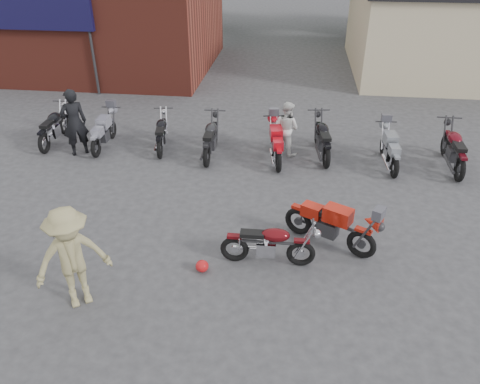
# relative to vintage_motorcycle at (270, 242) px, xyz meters

# --- Properties ---
(ground) EXTENTS (90.00, 90.00, 0.00)m
(ground) POSITION_rel_vintage_motorcycle_xyz_m (-0.67, -0.23, -0.53)
(ground) COLOR #343437
(brick_building) EXTENTS (12.00, 8.00, 4.00)m
(brick_building) POSITION_rel_vintage_motorcycle_xyz_m (-9.67, 13.77, 1.47)
(brick_building) COLOR maroon
(brick_building) RESTS_ON ground
(stucco_building) EXTENTS (10.00, 8.00, 3.50)m
(stucco_building) POSITION_rel_vintage_motorcycle_xyz_m (7.83, 14.77, 1.22)
(stucco_building) COLOR tan
(stucco_building) RESTS_ON ground
(vintage_motorcycle) EXTENTS (1.82, 0.62, 1.05)m
(vintage_motorcycle) POSITION_rel_vintage_motorcycle_xyz_m (0.00, 0.00, 0.00)
(vintage_motorcycle) COLOR #510A0E
(vintage_motorcycle) RESTS_ON ground
(sportbike) EXTENTS (2.07, 1.52, 1.16)m
(sportbike) POSITION_rel_vintage_motorcycle_xyz_m (1.23, 0.75, 0.05)
(sportbike) COLOR red
(sportbike) RESTS_ON ground
(helmet) EXTENTS (0.31, 0.31, 0.24)m
(helmet) POSITION_rel_vintage_motorcycle_xyz_m (-1.29, -0.40, -0.41)
(helmet) COLOR red
(helmet) RESTS_ON ground
(person_dark) EXTENTS (0.85, 0.79, 1.95)m
(person_dark) POSITION_rel_vintage_motorcycle_xyz_m (-5.88, 4.40, 0.45)
(person_dark) COLOR black
(person_dark) RESTS_ON ground
(person_light) EXTENTS (0.96, 0.93, 1.56)m
(person_light) POSITION_rel_vintage_motorcycle_xyz_m (0.14, 5.19, 0.25)
(person_light) COLOR silver
(person_light) RESTS_ON ground
(person_tan) EXTENTS (1.47, 1.33, 1.98)m
(person_tan) POSITION_rel_vintage_motorcycle_xyz_m (-3.29, -1.51, 0.46)
(person_tan) COLOR #99905E
(person_tan) RESTS_ON ground
(row_bike_0) EXTENTS (0.73, 2.00, 1.15)m
(row_bike_0) POSITION_rel_vintage_motorcycle_xyz_m (-6.92, 5.07, 0.05)
(row_bike_0) COLOR black
(row_bike_0) RESTS_ON ground
(row_bike_1) EXTENTS (0.64, 1.87, 1.08)m
(row_bike_1) POSITION_rel_vintage_motorcycle_xyz_m (-5.30, 4.96, 0.01)
(row_bike_1) COLOR #91929E
(row_bike_1) RESTS_ON ground
(row_bike_2) EXTENTS (0.90, 1.93, 1.07)m
(row_bike_2) POSITION_rel_vintage_motorcycle_xyz_m (-3.55, 5.09, 0.01)
(row_bike_2) COLOR black
(row_bike_2) RESTS_ON ground
(row_bike_3) EXTENTS (0.70, 2.02, 1.17)m
(row_bike_3) POSITION_rel_vintage_motorcycle_xyz_m (-2.02, 4.80, 0.06)
(row_bike_3) COLOR black
(row_bike_3) RESTS_ON ground
(row_bike_4) EXTENTS (0.93, 2.01, 1.12)m
(row_bike_4) POSITION_rel_vintage_motorcycle_xyz_m (-0.13, 4.70, 0.03)
(row_bike_4) COLOR red
(row_bike_4) RESTS_ON ground
(row_bike_5) EXTENTS (0.95, 2.13, 1.19)m
(row_bike_5) POSITION_rel_vintage_motorcycle_xyz_m (1.17, 5.13, 0.07)
(row_bike_5) COLOR black
(row_bike_5) RESTS_ON ground
(row_bike_6) EXTENTS (0.73, 1.91, 1.09)m
(row_bike_6) POSITION_rel_vintage_motorcycle_xyz_m (3.01, 4.72, 0.02)
(row_bike_6) COLOR gray
(row_bike_6) RESTS_ON ground
(row_bike_7) EXTENTS (0.74, 2.14, 1.23)m
(row_bike_7) POSITION_rel_vintage_motorcycle_xyz_m (4.72, 4.82, 0.09)
(row_bike_7) COLOR #530A13
(row_bike_7) RESTS_ON ground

